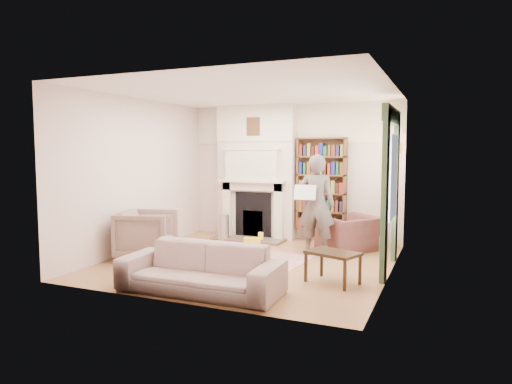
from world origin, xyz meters
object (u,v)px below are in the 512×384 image
at_px(sofa, 201,269).
at_px(coffee_table, 333,267).
at_px(bookcase, 321,184).
at_px(paraffin_heater, 223,227).
at_px(armchair_reading, 348,233).
at_px(man_reading, 316,205).
at_px(armchair_left, 147,234).
at_px(rocking_horse, 252,243).

relative_size(sofa, coffee_table, 3.07).
relative_size(bookcase, paraffin_heater, 3.36).
height_order(bookcase, sofa, bookcase).
xyz_separation_m(armchair_reading, man_reading, (-0.45, -0.60, 0.57)).
relative_size(armchair_left, man_reading, 0.51).
height_order(paraffin_heater, rocking_horse, paraffin_heater).
bearing_deg(rocking_horse, sofa, -98.05).
bearing_deg(rocking_horse, bookcase, 48.51).
bearing_deg(rocking_horse, armchair_left, -161.46).
bearing_deg(coffee_table, bookcase, 128.16).
distance_m(armchair_reading, armchair_left, 3.64).
xyz_separation_m(paraffin_heater, rocking_horse, (1.05, -0.91, -0.07)).
height_order(sofa, rocking_horse, sofa).
xyz_separation_m(armchair_reading, coffee_table, (0.23, -2.18, -0.10)).
distance_m(bookcase, rocking_horse, 2.06).
distance_m(man_reading, coffee_table, 1.84).
xyz_separation_m(bookcase, sofa, (-0.59, -3.89, -0.86)).
relative_size(bookcase, armchair_reading, 1.86).
bearing_deg(sofa, bookcase, 80.18).
height_order(armchair_reading, paraffin_heater, armchair_reading).
relative_size(man_reading, rocking_horse, 3.94).
distance_m(armchair_left, sofa, 2.20).
height_order(coffee_table, rocking_horse, coffee_table).
xyz_separation_m(armchair_left, sofa, (1.78, -1.28, -0.10)).
bearing_deg(coffee_table, rocking_horse, 165.63).
bearing_deg(bookcase, paraffin_heater, -159.54).
bearing_deg(rocking_horse, coffee_table, -48.78).
relative_size(sofa, rocking_horse, 4.72).
relative_size(armchair_reading, paraffin_heater, 1.80).
bearing_deg(bookcase, armchair_left, -132.30).
bearing_deg(paraffin_heater, bookcase, 20.46).
bearing_deg(sofa, coffee_table, 34.21).
xyz_separation_m(bookcase, armchair_reading, (0.69, -0.64, -0.85)).
bearing_deg(rocking_horse, armchair_reading, 18.41).
relative_size(armchair_left, sofa, 0.43).
relative_size(bookcase, rocking_horse, 4.06).
bearing_deg(paraffin_heater, armchair_left, -104.48).
bearing_deg(bookcase, rocking_horse, -117.27).
height_order(man_reading, coffee_table, man_reading).
height_order(armchair_reading, sofa, armchair_reading).
height_order(armchair_left, rocking_horse, armchair_left).
bearing_deg(man_reading, sofa, 68.18).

